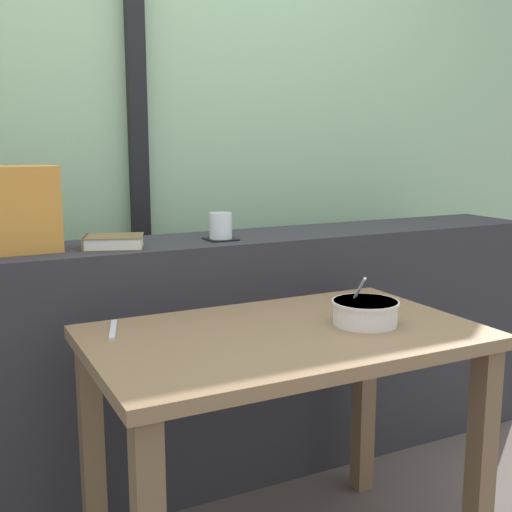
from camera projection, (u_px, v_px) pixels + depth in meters
The scene contains 10 objects.
outdoor_backdrop at pixel (148, 96), 2.60m from camera, with size 4.80×0.08×2.80m, color #9EC699.
window_divider_post at pixel (138, 120), 2.53m from camera, with size 0.07×0.05×2.60m, color black.
dark_console_ledge at pixel (204, 361), 2.27m from camera, with size 2.80×0.35×0.88m, color #2D2D33.
breakfast_table at pixel (284, 375), 1.72m from camera, with size 1.04×0.63×0.72m.
coaster_square at pixel (221, 239), 2.17m from camera, with size 0.10×0.10×0.01m, color black.
juice_glass at pixel (221, 227), 2.17m from camera, with size 0.08×0.08×0.09m.
closed_book at pixel (113, 242), 2.01m from camera, with size 0.22×0.19×0.04m.
throw_pillow at pixel (3, 210), 1.89m from camera, with size 0.32×0.14×0.26m, color #D18938.
soup_bowl at pixel (365, 312), 1.76m from camera, with size 0.19×0.19×0.14m.
fork_utensil at pixel (113, 329), 1.70m from camera, with size 0.02×0.17×0.01m, color silver.
Camera 1 is at (-0.81, -1.47, 1.21)m, focal length 44.58 mm.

